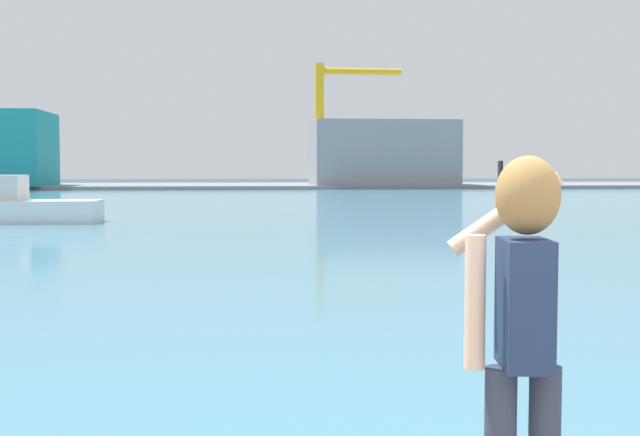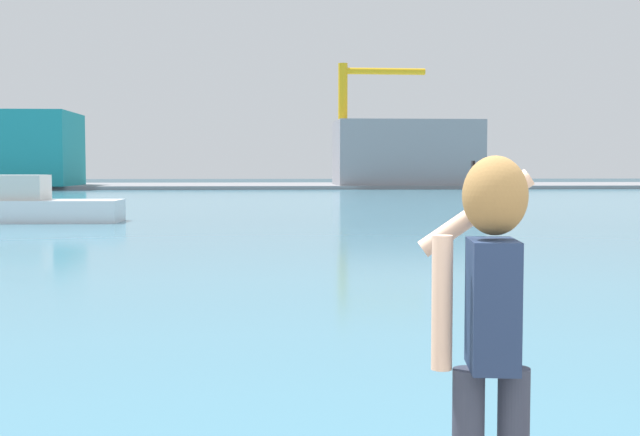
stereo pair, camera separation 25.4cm
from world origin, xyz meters
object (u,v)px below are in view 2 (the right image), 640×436
at_px(port_crane, 353,111).
at_px(warehouse_right, 406,153).
at_px(boat_moored, 33,206).
at_px(person_photographer, 490,312).

bearing_deg(port_crane, warehouse_right, 9.25).
height_order(boat_moored, warehouse_right, warehouse_right).
distance_m(boat_moored, warehouse_right, 60.54).
bearing_deg(warehouse_right, boat_moored, -114.75).
bearing_deg(person_photographer, port_crane, 1.79).
height_order(person_photographer, port_crane, port_crane).
distance_m(person_photographer, boat_moored, 33.53).
distance_m(person_photographer, warehouse_right, 88.06).
bearing_deg(boat_moored, port_crane, 72.17).
xyz_separation_m(boat_moored, warehouse_right, (25.31, 54.91, 3.13)).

